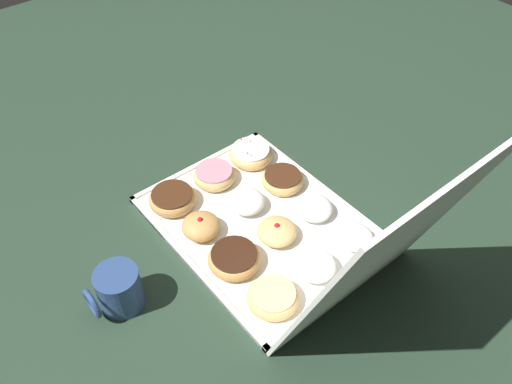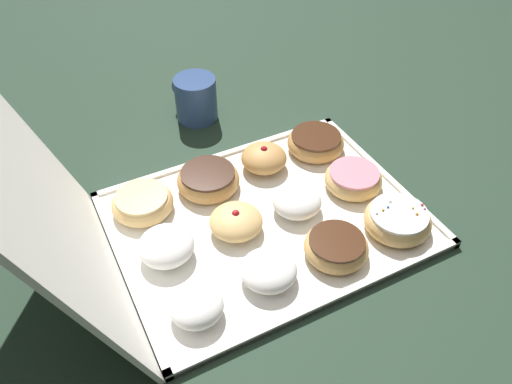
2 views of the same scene
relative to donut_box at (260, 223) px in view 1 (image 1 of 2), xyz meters
name	(u,v)px [view 1 (image 1 of 2)]	position (x,y,z in m)	size (l,w,h in m)	color
ground_plane	(260,225)	(0.00, 0.00, -0.01)	(3.00, 3.00, 0.00)	#233828
donut_box	(260,223)	(0.00, 0.00, 0.00)	(0.41, 0.53, 0.01)	white
box_lid_open	(390,250)	(0.00, 0.35, 0.24)	(0.41, 0.51, 0.01)	white
sprinkle_donut_0	(251,154)	(-0.12, -0.19, 0.02)	(0.12, 0.12, 0.04)	#E5B770
pink_frosted_donut_1	(215,174)	(0.00, -0.18, 0.02)	(0.11, 0.11, 0.04)	#E5B770
chocolate_frosted_donut_2	(172,198)	(0.13, -0.18, 0.02)	(0.12, 0.12, 0.04)	tan
chocolate_frosted_donut_3	(283,179)	(-0.12, -0.06, 0.02)	(0.11, 0.11, 0.04)	tan
powdered_filled_donut_4	(247,201)	(-0.01, -0.06, 0.03)	(0.09, 0.09, 0.04)	white
jelly_filled_donut_5	(201,226)	(0.13, -0.06, 0.03)	(0.09, 0.09, 0.05)	tan
powdered_filled_donut_6	(314,208)	(-0.12, 0.06, 0.02)	(0.09, 0.09, 0.04)	white
jelly_filled_donut_7	(276,232)	(0.00, 0.06, 0.03)	(0.09, 0.09, 0.05)	#E5B770
chocolate_frosted_donut_8	(234,258)	(0.12, 0.06, 0.02)	(0.12, 0.12, 0.04)	tan
powdered_filled_donut_9	(356,237)	(-0.13, 0.19, 0.03)	(0.08, 0.08, 0.04)	white
powdered_filled_donut_10	(314,266)	(0.00, 0.19, 0.03)	(0.09, 0.09, 0.05)	white
glazed_ring_donut_11	(273,297)	(0.12, 0.19, 0.02)	(0.11, 0.11, 0.04)	#E5B770
coffee_mug	(118,289)	(0.36, -0.02, 0.05)	(0.11, 0.09, 0.10)	navy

